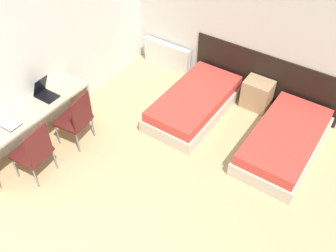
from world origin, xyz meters
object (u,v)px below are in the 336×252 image
(bed_near_window, at_px, (194,103))
(nightstand, at_px, (257,94))
(bed_near_door, at_px, (284,141))
(chair_near_notebook, at_px, (34,151))
(chair_near_laptop, at_px, (76,118))
(laptop, at_px, (45,93))

(bed_near_window, xyz_separation_m, nightstand, (0.81, 0.76, 0.07))
(bed_near_door, xyz_separation_m, nightstand, (-0.81, 0.76, 0.07))
(bed_near_door, distance_m, chair_near_notebook, 3.71)
(bed_near_door, height_order, chair_near_laptop, chair_near_laptop)
(chair_near_laptop, xyz_separation_m, chair_near_notebook, (0.00, -0.83, 0.00))
(nightstand, bearing_deg, laptop, -135.14)
(bed_near_door, bearing_deg, bed_near_window, 180.00)
(chair_near_notebook, bearing_deg, nightstand, 53.94)
(bed_near_window, height_order, nightstand, nightstand)
(nightstand, bearing_deg, chair_near_laptop, -128.94)
(bed_near_door, relative_size, nightstand, 3.56)
(chair_near_notebook, bearing_deg, bed_near_window, 60.42)
(nightstand, bearing_deg, bed_near_window, -137.03)
(bed_near_window, bearing_deg, chair_near_laptop, -124.45)
(bed_near_window, distance_m, nightstand, 1.11)
(nightstand, distance_m, laptop, 3.53)
(nightstand, height_order, laptop, laptop)
(bed_near_door, xyz_separation_m, laptop, (-3.28, -1.70, 0.61))
(laptop, bearing_deg, chair_near_laptop, 5.42)
(nightstand, xyz_separation_m, laptop, (-2.47, -2.46, 0.54))
(bed_near_window, xyz_separation_m, chair_near_notebook, (-1.13, -2.47, 0.31))
(chair_near_notebook, height_order, laptop, laptop)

